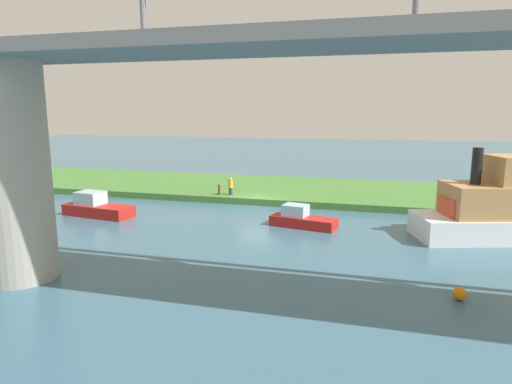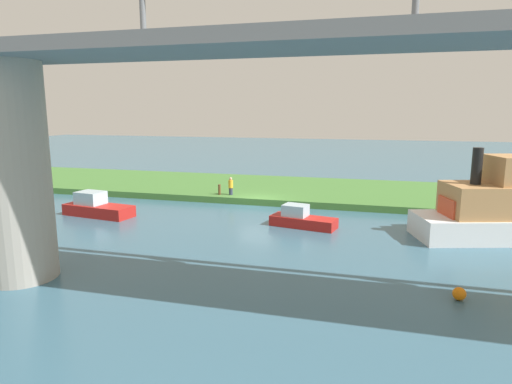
% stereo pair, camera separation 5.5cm
% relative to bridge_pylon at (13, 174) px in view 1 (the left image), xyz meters
% --- Properties ---
extents(ground_plane, '(160.00, 160.00, 0.00)m').
position_rel_bridge_pylon_xyz_m(ground_plane, '(-5.72, -16.61, -4.49)').
color(ground_plane, '#386075').
extents(grassy_bank, '(80.00, 12.00, 0.50)m').
position_rel_bridge_pylon_xyz_m(grassy_bank, '(-5.72, -22.61, -4.24)').
color(grassy_bank, '#427533').
rests_on(grassy_bank, ground).
extents(bridge_pylon, '(2.88, 2.88, 8.98)m').
position_rel_bridge_pylon_xyz_m(bridge_pylon, '(0.00, 0.00, 0.00)').
color(bridge_pylon, '#9E998E').
rests_on(bridge_pylon, ground).
extents(bridge_span, '(71.97, 4.30, 3.25)m').
position_rel_bridge_pylon_xyz_m(bridge_span, '(0.00, -0.02, 4.98)').
color(bridge_span, slate).
rests_on(bridge_span, bridge_pylon).
extents(person_on_bank, '(0.38, 0.38, 1.39)m').
position_rel_bridge_pylon_xyz_m(person_on_bank, '(-3.37, -17.76, -3.29)').
color(person_on_bank, '#2D334C').
rests_on(person_on_bank, grassy_bank).
extents(mooring_post, '(0.20, 0.20, 0.81)m').
position_rel_bridge_pylon_xyz_m(mooring_post, '(-2.50, -17.54, -3.58)').
color(mooring_post, brown).
rests_on(mooring_post, grassy_bank).
extents(motorboat_white, '(5.06, 2.39, 1.62)m').
position_rel_bridge_pylon_xyz_m(motorboat_white, '(3.82, -10.67, -3.91)').
color(motorboat_white, red).
rests_on(motorboat_white, ground).
extents(houseboat_blue, '(4.22, 2.21, 1.34)m').
position_rel_bridge_pylon_xyz_m(houseboat_blue, '(-10.05, -11.51, -4.01)').
color(houseboat_blue, red).
rests_on(houseboat_blue, ground).
extents(marker_buoy, '(0.50, 0.50, 0.50)m').
position_rel_bridge_pylon_xyz_m(marker_buoy, '(-17.60, -2.47, -4.24)').
color(marker_buoy, orange).
rests_on(marker_buoy, ground).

